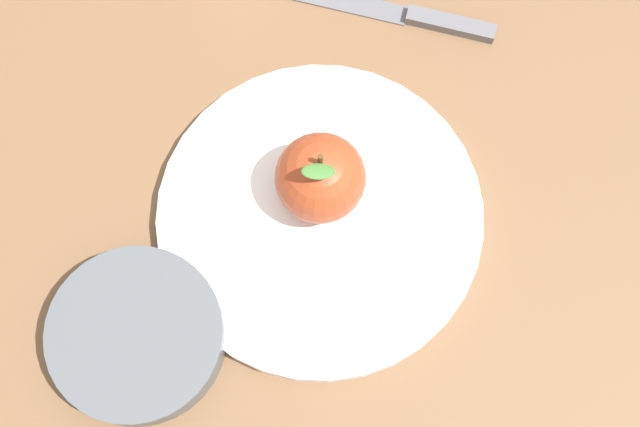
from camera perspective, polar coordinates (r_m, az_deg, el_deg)
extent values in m
plane|color=brown|center=(0.70, 2.27, 2.99)|extent=(2.40, 2.40, 0.00)
cylinder|color=white|center=(0.68, 0.00, -0.26)|extent=(0.25, 0.25, 0.02)
torus|color=white|center=(0.68, 0.00, -0.15)|extent=(0.25, 0.25, 0.01)
sphere|color=#9E3D1E|center=(0.64, 0.02, 2.33)|extent=(0.07, 0.07, 0.07)
cylinder|color=#4C3319|center=(0.61, 0.03, 3.50)|extent=(0.00, 0.00, 0.02)
ellipsoid|color=#386628|center=(0.60, -0.11, 2.76)|extent=(0.02, 0.03, 0.01)
cylinder|color=#4C5156|center=(0.67, -11.82, -7.83)|extent=(0.13, 0.13, 0.03)
torus|color=#4C5156|center=(0.65, -12.04, -7.66)|extent=(0.13, 0.13, 0.01)
cylinder|color=#3D4145|center=(0.66, -12.00, -7.69)|extent=(0.10, 0.10, 0.01)
cube|color=#59595E|center=(0.76, 8.52, 12.11)|extent=(0.02, 0.08, 0.01)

